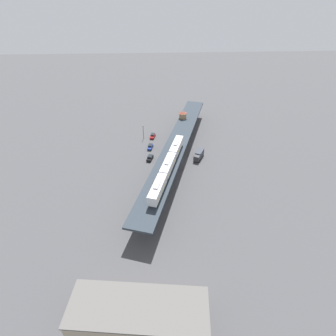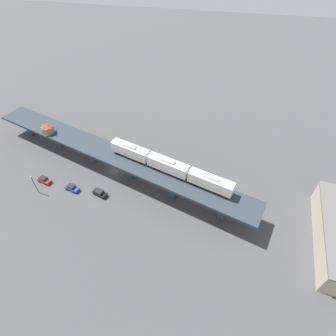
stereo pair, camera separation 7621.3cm
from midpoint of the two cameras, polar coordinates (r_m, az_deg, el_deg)
ground_plane at (r=90.10m, az=18.45°, el=-8.19°), size 400.00×400.00×0.00m
elevated_viaduct at (r=86.13m, az=19.24°, el=-5.01°), size 35.35×90.34×7.44m
subway_train at (r=69.98m, az=21.40°, el=-12.88°), size 13.73×36.35×4.45m
signal_hut at (r=104.02m, az=17.88°, el=4.72°), size 4.03×4.03×3.40m
street_car_red at (r=100.75m, az=10.13°, el=-0.73°), size 2.82×4.71×1.89m
street_car_blue at (r=92.97m, az=10.63°, el=-4.34°), size 2.79×4.70×1.89m
street_car_black at (r=86.54m, az=11.77°, el=-8.10°), size 3.06×4.74×1.89m
delivery_truck at (r=92.89m, az=24.09°, el=-6.77°), size 5.27×7.44×3.20m
street_lamp at (r=97.61m, az=7.95°, el=0.48°), size 0.44×0.44×6.94m
warehouse_building at (r=59.28m, az=31.51°, el=-52.52°), size 29.54×13.39×6.80m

